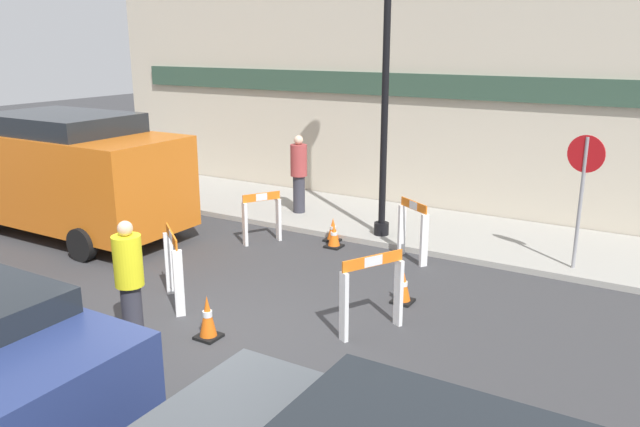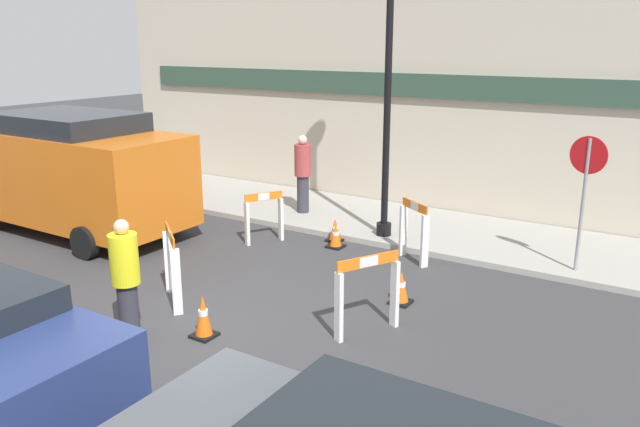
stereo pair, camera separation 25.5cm
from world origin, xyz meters
The scene contains 16 objects.
ground_plane centered at (0.00, 0.00, 0.00)m, with size 60.00×60.00×0.00m, color #38383A.
sidewalk_slab centered at (0.00, 5.92, 0.05)m, with size 18.00×2.85×0.11m.
storefront_facade centered at (0.00, 7.42, 2.75)m, with size 18.00×0.22×5.50m.
streetlamp_post centered at (0.14, 4.94, 4.02)m, with size 0.44×0.44×6.18m.
stop_sign centered at (3.67, 4.91, 1.59)m, with size 0.59×0.16×2.21m.
barricade_0 centered at (1.10, 4.16, 0.57)m, with size 0.70×0.51×1.08m.
barricade_1 centered at (-1.74, 3.61, 0.52)m, with size 0.50×0.72×0.98m.
barricade_2 centered at (-1.14, 0.61, 0.61)m, with size 0.81×0.67×1.13m.
barricade_3 centered at (1.75, 1.25, 0.60)m, with size 0.55×0.90×1.09m.
traffic_cone_0 centered at (-0.63, 4.40, 0.22)m, with size 0.30×0.30×0.46m.
traffic_cone_1 centered at (1.71, 2.38, 0.24)m, with size 0.30×0.30×0.51m.
traffic_cone_2 centered at (-0.43, 4.07, 0.22)m, with size 0.30×0.30×0.46m.
traffic_cone_3 centered at (-0.01, 0.02, 0.29)m, with size 0.30×0.30×0.59m.
person_worker centered at (-0.75, -0.55, 0.87)m, with size 0.44×0.44×1.63m.
person_pedestrian centered at (-2.11, 5.50, 1.01)m, with size 0.44×0.44×1.69m.
work_van centered at (-5.41, 2.19, 1.30)m, with size 5.01×2.22×2.39m.
Camera 2 is at (5.25, -5.46, 3.76)m, focal length 35.00 mm.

